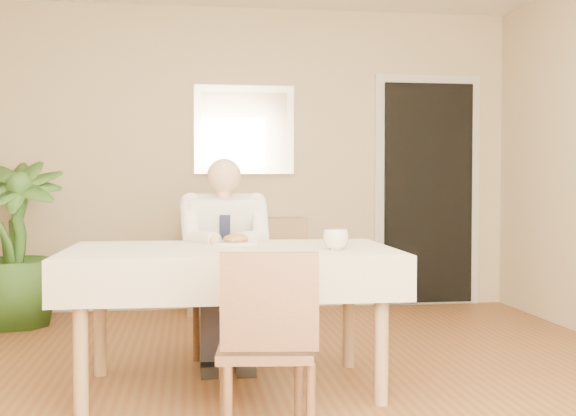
{
  "coord_description": "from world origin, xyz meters",
  "views": [
    {
      "loc": [
        -0.56,
        -3.75,
        1.1
      ],
      "look_at": [
        0.0,
        0.35,
        0.95
      ],
      "focal_mm": 45.0,
      "sensor_mm": 36.0,
      "label": 1
    }
  ],
  "objects": [
    {
      "name": "photo_frame_right",
      "position": [
        -0.0,
        2.4,
        0.86
      ],
      "size": [
        0.1,
        0.02,
        0.14
      ],
      "primitive_type": "cube",
      "color": "silver",
      "rests_on": "sideboard"
    },
    {
      "name": "chair_far",
      "position": [
        -0.35,
        0.93,
        0.49
      ],
      "size": [
        0.44,
        0.44,
        0.87
      ],
      "rotation": [
        0.0,
        0.0,
        0.07
      ],
      "color": "#472E1C",
      "rests_on": "ground"
    },
    {
      "name": "fork",
      "position": [
        -0.35,
        0.19,
        0.78
      ],
      "size": [
        0.01,
        0.13,
        0.01
      ],
      "primitive_type": "cylinder",
      "rotation": [
        1.57,
        0.0,
        0.0
      ],
      "color": "silver",
      "rests_on": "dining_table"
    },
    {
      "name": "chair_near",
      "position": [
        -0.25,
        -0.84,
        0.46
      ],
      "size": [
        0.43,
        0.43,
        0.82
      ],
      "rotation": [
        0.0,
        0.0,
        -0.11
      ],
      "color": "#472E1C",
      "rests_on": "ground"
    },
    {
      "name": "photo_frame_left",
      "position": [
        -0.52,
        2.36,
        0.86
      ],
      "size": [
        0.1,
        0.02,
        0.14
      ],
      "primitive_type": "cube",
      "color": "silver",
      "rests_on": "sideboard"
    },
    {
      "name": "mirror",
      "position": [
        -0.09,
        2.47,
        1.55
      ],
      "size": [
        0.86,
        0.04,
        0.76
      ],
      "color": "silver",
      "rests_on": "room"
    },
    {
      "name": "doorway",
      "position": [
        1.55,
        2.46,
        1.0
      ],
      "size": [
        0.96,
        0.07,
        2.1
      ],
      "color": "silver",
      "rests_on": "ground"
    },
    {
      "name": "room",
      "position": [
        0.0,
        0.0,
        1.3
      ],
      "size": [
        5.0,
        5.02,
        2.6
      ],
      "color": "brown",
      "rests_on": "ground"
    },
    {
      "name": "coffee_mug",
      "position": [
        0.18,
        -0.14,
        0.8
      ],
      "size": [
        0.16,
        0.16,
        0.1
      ],
      "primitive_type": "imported",
      "rotation": [
        0.0,
        0.0,
        0.24
      ],
      "color": "white",
      "rests_on": "dining_table"
    },
    {
      "name": "potted_palm",
      "position": [
        -1.88,
        1.95,
        0.63
      ],
      "size": [
        0.74,
        0.74,
        1.26
      ],
      "primitive_type": "imported",
      "rotation": [
        0.0,
        0.0,
        -0.04
      ],
      "color": "#2D561D",
      "rests_on": "ground"
    },
    {
      "name": "knife",
      "position": [
        -0.27,
        0.19,
        0.78
      ],
      "size": [
        0.01,
        0.13,
        0.01
      ],
      "primitive_type": "cylinder",
      "rotation": [
        1.57,
        0.0,
        0.0
      ],
      "color": "silver",
      "rests_on": "dining_table"
    },
    {
      "name": "food",
      "position": [
        -0.31,
        0.25,
        0.78
      ],
      "size": [
        0.14,
        0.14,
        0.06
      ],
      "primitive_type": "ellipsoid",
      "color": "brown",
      "rests_on": "dining_table"
    },
    {
      "name": "seated_man",
      "position": [
        -0.35,
        0.64,
        0.69
      ],
      "size": [
        0.48,
        0.72,
        1.24
      ],
      "color": "white",
      "rests_on": "ground"
    },
    {
      "name": "sideboard",
      "position": [
        -0.09,
        2.32,
        0.4
      ],
      "size": [
        0.99,
        0.34,
        0.79
      ],
      "primitive_type": "cube",
      "rotation": [
        0.0,
        0.0,
        0.01
      ],
      "color": "#8D6F50",
      "rests_on": "ground"
    },
    {
      "name": "plate",
      "position": [
        -0.31,
        0.25,
        0.76
      ],
      "size": [
        0.26,
        0.26,
        0.02
      ],
      "primitive_type": "cylinder",
      "color": "white",
      "rests_on": "dining_table"
    },
    {
      "name": "photo_frame_center",
      "position": [
        -0.29,
        2.33,
        0.86
      ],
      "size": [
        0.1,
        0.02,
        0.14
      ],
      "primitive_type": "cube",
      "color": "silver",
      "rests_on": "sideboard"
    },
    {
      "name": "dining_table",
      "position": [
        -0.35,
        0.05,
        0.67
      ],
      "size": [
        1.73,
        1.04,
        0.75
      ],
      "rotation": [
        0.0,
        0.0,
        -0.01
      ],
      "color": "#8D6F50",
      "rests_on": "ground"
    }
  ]
}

